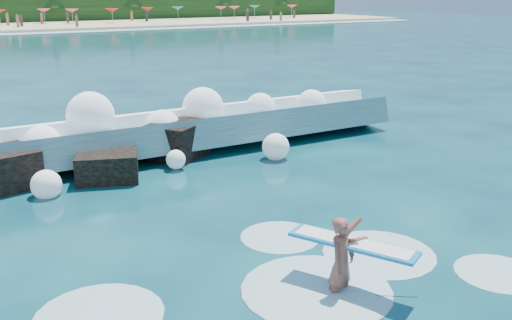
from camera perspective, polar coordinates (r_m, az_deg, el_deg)
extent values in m
plane|color=#07283D|center=(12.41, -1.27, -8.64)|extent=(200.00, 200.00, 0.00)
cube|color=teal|center=(19.04, -12.37, 1.66)|extent=(19.72, 3.00, 1.65)
cube|color=white|center=(19.67, -13.20, 3.57)|extent=(19.72, 1.39, 0.77)
cube|color=black|center=(17.02, -14.62, -0.84)|extent=(2.07, 1.83, 0.96)
cube|color=black|center=(18.92, -7.85, 1.73)|extent=(2.45, 2.36, 1.34)
imported|color=brown|center=(10.55, 8.55, -10.17)|extent=(0.75, 0.64, 1.75)
cube|color=#0B7BC8|center=(10.62, 9.64, -8.24)|extent=(1.58, 2.37, 0.06)
cube|color=white|center=(10.61, 9.65, -8.16)|extent=(1.40, 2.15, 0.06)
cylinder|color=black|center=(9.94, 13.80, -13.10)|extent=(0.01, 0.91, 0.43)
sphere|color=white|center=(18.59, -20.64, 1.43)|extent=(1.25, 1.25, 1.25)
sphere|color=white|center=(19.02, -16.23, 4.31)|extent=(1.52, 1.52, 1.52)
sphere|color=white|center=(19.34, -9.32, 3.20)|extent=(1.21, 1.21, 1.21)
sphere|color=white|center=(20.17, -5.33, 5.18)|extent=(1.47, 1.47, 1.47)
sphere|color=white|center=(21.33, 0.43, 5.24)|extent=(1.11, 1.11, 1.11)
sphere|color=white|center=(21.86, 5.57, 5.55)|extent=(1.13, 1.13, 1.13)
sphere|color=white|center=(16.20, -20.24, -2.36)|extent=(0.82, 0.82, 0.82)
sphere|color=white|center=(17.58, -8.02, 0.05)|extent=(0.60, 0.60, 0.60)
sphere|color=white|center=(18.50, 1.99, 1.32)|extent=(0.89, 0.89, 0.89)
ellipsoid|color=silver|center=(10.84, 6.03, -12.75)|extent=(2.84, 2.84, 0.14)
ellipsoid|color=silver|center=(12.37, 12.17, -9.12)|extent=(2.39, 2.39, 0.12)
ellipsoid|color=silver|center=(10.37, -15.45, -14.79)|extent=(2.24, 2.24, 0.11)
ellipsoid|color=silver|center=(12.87, 2.41, -7.68)|extent=(1.81, 1.81, 0.09)
ellipsoid|color=silver|center=(12.28, 23.08, -10.37)|extent=(1.70, 1.70, 0.08)
cone|color=#E0426D|center=(92.89, -20.46, 13.83)|extent=(2.00, 2.00, 0.50)
cone|color=#E0426D|center=(90.97, -17.93, 14.02)|extent=(2.00, 2.00, 0.50)
cone|color=red|center=(91.37, -14.21, 14.32)|extent=(2.00, 2.00, 0.50)
cone|color=red|center=(95.47, -10.83, 14.61)|extent=(2.00, 2.00, 0.50)
cone|color=#158582|center=(98.68, -7.84, 14.80)|extent=(2.00, 2.00, 0.50)
cone|color=#E0426D|center=(99.26, -3.53, 14.93)|extent=(2.00, 2.00, 0.50)
cone|color=#E0426D|center=(100.86, -2.20, 14.98)|extent=(2.00, 2.00, 0.50)
cone|color=#158582|center=(105.88, -0.15, 15.07)|extent=(2.00, 2.00, 0.50)
cone|color=#E0426D|center=(109.05, 3.59, 15.09)|extent=(2.00, 2.00, 0.50)
cube|color=#8C664C|center=(99.00, -0.73, 14.29)|extent=(0.35, 0.22, 1.41)
cube|color=#3F332D|center=(87.28, -20.18, 13.03)|extent=(0.35, 0.22, 1.56)
cube|color=#3F332D|center=(92.82, -17.48, 13.45)|extent=(0.35, 0.22, 1.60)
cube|color=#8C664C|center=(91.89, -2.41, 14.14)|extent=(0.35, 0.22, 1.55)
cube|color=#262633|center=(93.36, -8.49, 14.01)|extent=(0.35, 0.22, 1.53)
cube|color=#3F332D|center=(82.37, -23.10, 12.54)|extent=(0.35, 0.22, 1.49)
cube|color=brown|center=(88.35, -19.91, 13.04)|extent=(0.35, 0.22, 1.41)
cube|color=#8C664C|center=(84.93, -23.15, 12.66)|extent=(0.35, 0.22, 1.61)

